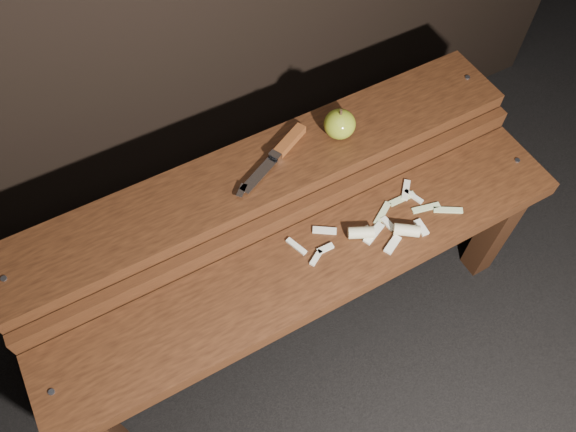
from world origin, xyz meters
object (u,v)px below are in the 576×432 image
bench_rear_tier (266,191)px  knife (282,149)px  bench_front_tier (315,280)px  apple (340,124)px

bench_rear_tier → knife: 0.11m
bench_rear_tier → knife: knife is taller
bench_front_tier → knife: bearing=77.6°
bench_front_tier → apple: apple is taller
bench_front_tier → bench_rear_tier: (0.00, 0.23, 0.06)m
bench_front_tier → knife: size_ratio=5.48×
apple → knife: 0.14m
apple → knife: size_ratio=0.35×
bench_rear_tier → apple: bearing=1.3°
bench_rear_tier → bench_front_tier: bearing=-90.0°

